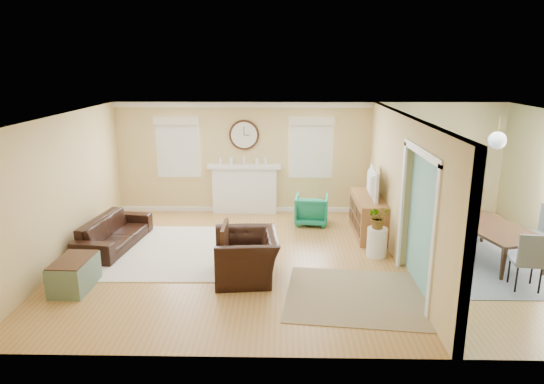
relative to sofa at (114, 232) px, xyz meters
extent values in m
plane|color=olive|center=(3.87, -0.62, -0.29)|extent=(9.00, 9.00, 0.00)
cube|color=#D4B975|center=(3.87, 2.38, 1.01)|extent=(9.00, 0.02, 2.60)
cube|color=#D4B975|center=(3.87, -3.62, 1.01)|extent=(9.00, 0.02, 2.60)
cube|color=#D4B975|center=(-0.63, -0.62, 1.01)|extent=(0.02, 6.00, 2.60)
cube|color=white|center=(3.87, -0.62, 2.31)|extent=(9.00, 6.00, 0.02)
cube|color=#D4B975|center=(5.37, 0.78, 1.01)|extent=(0.12, 3.20, 2.60)
cube|color=#D4B975|center=(5.37, -3.12, 1.01)|extent=(0.12, 1.00, 2.60)
cube|color=#D4B975|center=(5.37, -1.72, 2.11)|extent=(0.12, 1.80, 0.40)
cube|color=white|center=(5.30, -0.82, 0.81)|extent=(0.04, 0.12, 2.20)
cube|color=white|center=(5.30, -2.62, 0.81)|extent=(0.04, 0.12, 2.20)
cube|color=white|center=(5.30, -1.72, 1.91)|extent=(0.04, 1.92, 0.12)
cube|color=#6BB0AF|center=(5.44, -0.62, 1.01)|extent=(0.02, 6.00, 2.60)
cube|color=white|center=(2.37, 2.26, 0.26)|extent=(1.50, 0.24, 1.10)
cube|color=white|center=(2.37, 2.23, 0.84)|extent=(1.70, 0.30, 0.08)
cube|color=black|center=(2.37, 2.36, 0.21)|extent=(0.85, 0.02, 0.75)
cube|color=gold|center=(2.37, 2.25, 0.13)|extent=(0.85, 0.02, 0.62)
cylinder|color=#432B1B|center=(2.37, 2.35, 1.56)|extent=(0.70, 0.06, 0.70)
cylinder|color=silver|center=(2.37, 2.32, 1.56)|extent=(0.60, 0.01, 0.60)
cube|color=black|center=(2.37, 2.31, 1.66)|extent=(0.02, 0.01, 0.20)
cube|color=black|center=(2.43, 2.31, 1.56)|extent=(0.12, 0.01, 0.02)
cube|color=white|center=(0.82, 2.36, 1.26)|extent=(0.90, 0.03, 1.30)
cube|color=white|center=(0.82, 2.33, 1.26)|extent=(1.00, 0.04, 1.40)
cube|color=beige|center=(0.82, 2.29, 1.89)|extent=(1.05, 0.10, 0.18)
cube|color=white|center=(3.92, 2.36, 1.26)|extent=(0.90, 0.03, 1.30)
cube|color=white|center=(3.92, 2.33, 1.26)|extent=(1.00, 0.04, 1.40)
cube|color=beige|center=(3.92, 2.29, 1.89)|extent=(1.05, 0.10, 0.18)
cylinder|color=gold|center=(6.87, -0.62, 2.16)|extent=(0.02, 0.02, 0.30)
sphere|color=white|center=(6.87, -0.62, 1.91)|extent=(0.30, 0.30, 0.30)
cube|color=beige|center=(1.37, -0.21, -0.28)|extent=(3.21, 2.80, 0.02)
cube|color=#947D5B|center=(4.49, -2.01, -0.28)|extent=(2.51, 2.14, 0.01)
cube|color=slate|center=(7.08, -0.50, -0.28)|extent=(2.58, 3.22, 0.01)
imported|color=black|center=(0.00, 0.00, 0.00)|extent=(1.01, 2.06, 0.58)
imported|color=black|center=(2.66, -1.36, 0.09)|extent=(1.14, 1.27, 0.76)
imported|color=#006242|center=(3.90, 1.45, 0.04)|extent=(0.78, 0.79, 0.66)
cube|color=#5A725D|center=(-0.02, -1.82, -0.05)|extent=(0.55, 0.88, 0.48)
cube|color=#432B1B|center=(-0.02, -1.82, 0.20)|extent=(0.52, 0.83, 0.02)
cube|color=olive|center=(5.03, 0.82, 0.11)|extent=(0.54, 1.62, 0.80)
cube|color=#432B1B|center=(4.76, 0.33, 0.26)|extent=(0.01, 0.43, 0.22)
cube|color=#432B1B|center=(4.76, 0.33, -0.01)|extent=(0.01, 0.43, 0.22)
cube|color=#432B1B|center=(4.76, 0.82, 0.26)|extent=(0.01, 0.43, 0.22)
cube|color=#432B1B|center=(4.76, 0.82, -0.01)|extent=(0.01, 0.43, 0.22)
cube|color=#432B1B|center=(4.76, 1.30, 0.26)|extent=(0.01, 0.43, 0.22)
cube|color=#432B1B|center=(4.76, 1.30, -0.01)|extent=(0.01, 0.43, 0.22)
imported|color=black|center=(5.01, 0.82, 0.81)|extent=(0.20, 1.05, 0.60)
cylinder|color=white|center=(5.00, -0.38, -0.02)|extent=(0.37, 0.37, 0.54)
imported|color=#337F33|center=(5.00, -0.38, 0.47)|extent=(0.48, 0.44, 0.44)
imported|color=#432B1B|center=(7.08, -0.50, 0.02)|extent=(1.42, 1.98, 0.63)
cube|color=slate|center=(7.11, 0.66, 0.16)|extent=(0.45, 0.45, 0.05)
cube|color=slate|center=(7.11, 0.66, 0.42)|extent=(0.43, 0.08, 0.50)
cylinder|color=black|center=(7.29, 0.82, -0.08)|extent=(0.03, 0.03, 0.42)
cylinder|color=black|center=(7.27, 0.48, -0.08)|extent=(0.03, 0.03, 0.42)
cylinder|color=black|center=(6.95, 0.84, -0.08)|extent=(0.03, 0.03, 0.42)
cylinder|color=black|center=(6.93, 0.50, -0.08)|extent=(0.03, 0.03, 0.42)
cube|color=slate|center=(7.07, -1.67, 0.17)|extent=(0.47, 0.47, 0.05)
cube|color=slate|center=(7.07, -1.67, 0.42)|extent=(0.43, 0.10, 0.51)
cylinder|color=black|center=(6.88, -1.82, -0.08)|extent=(0.03, 0.03, 0.43)
cylinder|color=black|center=(6.92, -1.48, -0.08)|extent=(0.03, 0.03, 0.43)
cylinder|color=black|center=(7.22, -1.86, -0.08)|extent=(0.03, 0.03, 0.43)
cylinder|color=black|center=(7.26, -1.52, -0.08)|extent=(0.03, 0.03, 0.43)
cube|color=white|center=(6.41, -0.55, 0.16)|extent=(0.49, 0.49, 0.05)
cube|color=white|center=(6.41, -0.55, 0.41)|extent=(0.13, 0.42, 0.50)
cylinder|color=black|center=(6.21, -0.41, -0.08)|extent=(0.03, 0.03, 0.42)
cylinder|color=black|center=(6.55, -0.35, -0.08)|extent=(0.03, 0.03, 0.42)
cylinder|color=black|center=(6.28, -0.74, -0.08)|extent=(0.03, 0.03, 0.42)
cylinder|color=black|center=(6.61, -0.68, -0.08)|extent=(0.03, 0.03, 0.42)
cube|color=slate|center=(7.80, -0.53, 0.19)|extent=(0.50, 0.50, 0.05)
cube|color=slate|center=(7.80, -0.53, 0.46)|extent=(0.10, 0.45, 0.54)
cylinder|color=black|center=(7.65, -0.73, -0.06)|extent=(0.03, 0.03, 0.45)
cylinder|color=black|center=(7.96, -0.33, -0.06)|extent=(0.03, 0.03, 0.45)
cylinder|color=black|center=(7.60, -0.37, -0.06)|extent=(0.03, 0.03, 0.45)
camera|label=1|loc=(3.24, -8.78, 3.18)|focal=32.00mm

